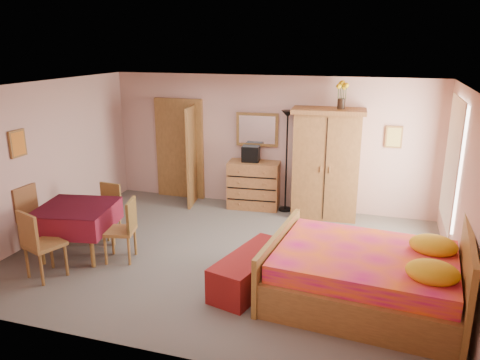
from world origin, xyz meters
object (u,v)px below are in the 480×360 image
(floor_lamp, at_px, (286,162))
(stereo, at_px, (251,154))
(sunflower_vase, at_px, (342,95))
(chair_west, at_px, (38,218))
(wardrobe, at_px, (326,164))
(dining_table, at_px, (78,230))
(bed, at_px, (365,261))
(chest_of_drawers, at_px, (254,185))
(chair_south, at_px, (44,243))
(chair_east, at_px, (119,230))
(chair_north, at_px, (105,211))
(wall_mirror, at_px, (257,130))
(bench, at_px, (251,270))

(floor_lamp, bearing_deg, stereo, -178.49)
(sunflower_vase, height_order, chair_west, sunflower_vase)
(floor_lamp, relative_size, wardrobe, 0.96)
(wardrobe, distance_m, dining_table, 4.49)
(wardrobe, relative_size, bed, 0.86)
(sunflower_vase, bearing_deg, bed, -77.06)
(chest_of_drawers, relative_size, chair_south, 0.99)
(chair_east, bearing_deg, sunflower_vase, -60.56)
(bed, bearing_deg, chair_south, -166.25)
(chair_south, height_order, chair_west, chair_south)
(floor_lamp, relative_size, chair_north, 2.21)
(bed, relative_size, chair_west, 2.38)
(dining_table, bearing_deg, bed, -1.26)
(floor_lamp, xyz_separation_m, sunflower_vase, (0.98, -0.07, 1.32))
(floor_lamp, bearing_deg, wall_mirror, 163.83)
(chair_east, bearing_deg, chair_south, 123.37)
(floor_lamp, distance_m, chair_south, 4.56)
(chest_of_drawers, height_order, chair_south, chair_south)
(wall_mirror, xyz_separation_m, stereo, (-0.07, -0.20, -0.45))
(wall_mirror, xyz_separation_m, wardrobe, (1.41, -0.28, -0.52))
(wall_mirror, relative_size, floor_lamp, 0.42)
(chest_of_drawers, height_order, sunflower_vase, sunflower_vase)
(stereo, xyz_separation_m, bed, (2.36, -3.00, -0.55))
(chest_of_drawers, relative_size, floor_lamp, 0.51)
(chest_of_drawers, distance_m, wall_mirror, 1.10)
(chest_of_drawers, height_order, chair_east, chair_east)
(bed, xyz_separation_m, chair_south, (-4.30, -0.66, -0.05))
(wall_mirror, distance_m, sunflower_vase, 1.80)
(sunflower_vase, bearing_deg, chair_west, -147.46)
(chest_of_drawers, relative_size, chair_east, 1.04)
(sunflower_vase, bearing_deg, wall_mirror, 171.04)
(bed, height_order, chair_north, bed)
(stereo, distance_m, wardrobe, 1.48)
(wardrobe, relative_size, dining_table, 1.89)
(chest_of_drawers, height_order, floor_lamp, floor_lamp)
(dining_table, relative_size, chair_north, 1.21)
(chair_west, bearing_deg, sunflower_vase, 126.57)
(sunflower_vase, height_order, dining_table, sunflower_vase)
(sunflower_vase, relative_size, chair_west, 0.49)
(stereo, distance_m, chair_south, 4.19)
(wardrobe, height_order, chair_west, wardrobe)
(chest_of_drawers, bearing_deg, bench, -79.83)
(wall_mirror, height_order, bed, wall_mirror)
(chair_west, xyz_separation_m, chair_east, (1.49, -0.01, -0.02))
(stereo, distance_m, sunflower_vase, 2.07)
(dining_table, height_order, chair_south, chair_south)
(chair_west, bearing_deg, chair_south, 48.50)
(chair_south, height_order, chair_north, chair_south)
(chest_of_drawers, bearing_deg, wardrobe, -7.79)
(chair_north, distance_m, chair_west, 1.05)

